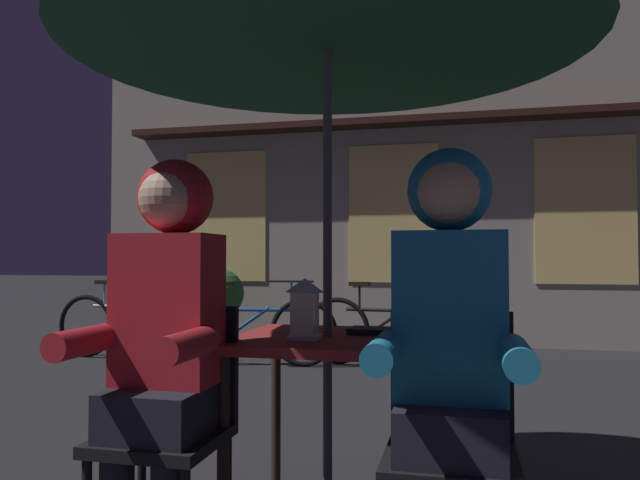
{
  "coord_description": "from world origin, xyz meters",
  "views": [
    {
      "loc": [
        0.52,
        -2.33,
        1.05
      ],
      "look_at": [
        0.0,
        -0.13,
        1.11
      ],
      "focal_mm": 33.86,
      "sensor_mm": 36.0,
      "label": 1
    }
  ],
  "objects": [
    {
      "name": "cafe_table",
      "position": [
        0.0,
        0.0,
        0.64
      ],
      "size": [
        0.72,
        0.72,
        0.74
      ],
      "color": "maroon",
      "rests_on": "ground_plane"
    },
    {
      "name": "patio_umbrella",
      "position": [
        0.0,
        0.0,
        2.06
      ],
      "size": [
        2.1,
        2.1,
        2.31
      ],
      "color": "#4C4C51",
      "rests_on": "ground_plane"
    },
    {
      "name": "lantern",
      "position": [
        -0.06,
        -0.12,
        0.86
      ],
      "size": [
        0.11,
        0.11,
        0.23
      ],
      "color": "white",
      "rests_on": "cafe_table"
    },
    {
      "name": "chair_left",
      "position": [
        -0.48,
        -0.37,
        0.49
      ],
      "size": [
        0.4,
        0.4,
        0.87
      ],
      "color": "black",
      "rests_on": "ground_plane"
    },
    {
      "name": "chair_right",
      "position": [
        0.48,
        -0.37,
        0.49
      ],
      "size": [
        0.4,
        0.4,
        0.87
      ],
      "color": "black",
      "rests_on": "ground_plane"
    },
    {
      "name": "person_left_hooded",
      "position": [
        -0.48,
        -0.43,
        0.85
      ],
      "size": [
        0.45,
        0.56,
        1.4
      ],
      "color": "black",
      "rests_on": "ground_plane"
    },
    {
      "name": "person_right_hooded",
      "position": [
        0.48,
        -0.43,
        0.85
      ],
      "size": [
        0.45,
        0.56,
        1.4
      ],
      "color": "black",
      "rests_on": "ground_plane"
    },
    {
      "name": "shopfront_building",
      "position": [
        0.79,
        5.4,
        3.09
      ],
      "size": [
        10.0,
        0.93,
        6.2
      ],
      "color": "#9E9389",
      "rests_on": "ground_plane"
    },
    {
      "name": "bicycle_nearest",
      "position": [
        -2.87,
        3.32,
        0.35
      ],
      "size": [
        1.68,
        0.11,
        0.84
      ],
      "color": "black",
      "rests_on": "ground_plane"
    },
    {
      "name": "bicycle_second",
      "position": [
        -1.49,
        3.25,
        0.35
      ],
      "size": [
        1.67,
        0.27,
        0.84
      ],
      "color": "black",
      "rests_on": "ground_plane"
    },
    {
      "name": "bicycle_third",
      "position": [
        -0.19,
        3.5,
        0.35
      ],
      "size": [
        1.68,
        0.21,
        0.84
      ],
      "color": "black",
      "rests_on": "ground_plane"
    },
    {
      "name": "book",
      "position": [
        0.17,
        0.11,
        0.75
      ],
      "size": [
        0.21,
        0.15,
        0.02
      ],
      "primitive_type": "cube",
      "rotation": [
        0.0,
        0.0,
        -0.05
      ],
      "color": "black",
      "rests_on": "cafe_table"
    },
    {
      "name": "potted_plant",
      "position": [
        -2.38,
        4.6,
        0.54
      ],
      "size": [
        0.6,
        0.6,
        0.92
      ],
      "color": "brown",
      "rests_on": "ground_plane"
    }
  ]
}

